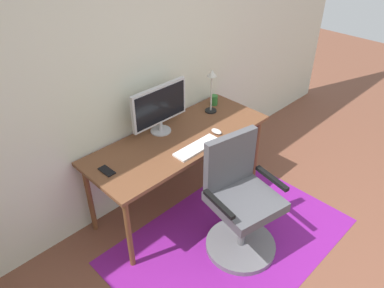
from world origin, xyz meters
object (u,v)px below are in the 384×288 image
(computer_mouse, at_px, (216,131))
(desk_lamp, at_px, (212,86))
(monitor, at_px, (160,106))
(office_chair, at_px, (240,208))
(desk, at_px, (180,144))
(coffee_cup, at_px, (214,100))
(keyboard, at_px, (197,147))
(cell_phone, at_px, (107,171))

(computer_mouse, bearing_deg, desk_lamp, 50.06)
(monitor, distance_m, office_chair, 1.06)
(computer_mouse, bearing_deg, monitor, 131.80)
(desk, distance_m, office_chair, 0.75)
(monitor, distance_m, coffee_cup, 0.72)
(keyboard, bearing_deg, computer_mouse, 8.84)
(monitor, bearing_deg, keyboard, -84.43)
(keyboard, bearing_deg, coffee_cup, 32.28)
(monitor, relative_size, office_chair, 0.56)
(coffee_cup, bearing_deg, desk_lamp, -149.50)
(computer_mouse, relative_size, coffee_cup, 1.08)
(cell_phone, distance_m, desk_lamp, 1.26)
(desk, distance_m, monitor, 0.37)
(keyboard, height_order, computer_mouse, computer_mouse)
(monitor, xyz_separation_m, desk_lamp, (0.57, -0.06, 0.02))
(keyboard, xyz_separation_m, cell_phone, (-0.70, 0.26, -0.00))
(desk_lamp, bearing_deg, desk, -166.83)
(computer_mouse, relative_size, office_chair, 0.10)
(desk, height_order, desk_lamp, desk_lamp)
(keyboard, relative_size, computer_mouse, 4.13)
(computer_mouse, xyz_separation_m, desk_lamp, (0.25, 0.30, 0.25))
(keyboard, relative_size, coffee_cup, 4.46)
(keyboard, height_order, coffee_cup, coffee_cup)
(monitor, height_order, desk_lamp, monitor)
(desk, relative_size, office_chair, 1.68)
(monitor, bearing_deg, office_chair, -89.08)
(computer_mouse, distance_m, cell_phone, 1.00)
(coffee_cup, relative_size, cell_phone, 0.69)
(coffee_cup, xyz_separation_m, cell_phone, (-1.35, -0.15, -0.04))
(desk, bearing_deg, computer_mouse, -32.61)
(monitor, bearing_deg, cell_phone, -167.90)
(desk, distance_m, cell_phone, 0.71)
(office_chair, bearing_deg, computer_mouse, 71.47)
(coffee_cup, bearing_deg, monitor, -179.22)
(keyboard, xyz_separation_m, computer_mouse, (0.28, 0.04, 0.01))
(coffee_cup, bearing_deg, keyboard, -147.72)
(keyboard, bearing_deg, office_chair, -92.89)
(computer_mouse, bearing_deg, cell_phone, 167.35)
(computer_mouse, height_order, cell_phone, computer_mouse)
(desk, xyz_separation_m, office_chair, (-0.03, -0.71, -0.25))
(coffee_cup, bearing_deg, office_chair, -126.81)
(desk, relative_size, desk_lamp, 3.99)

